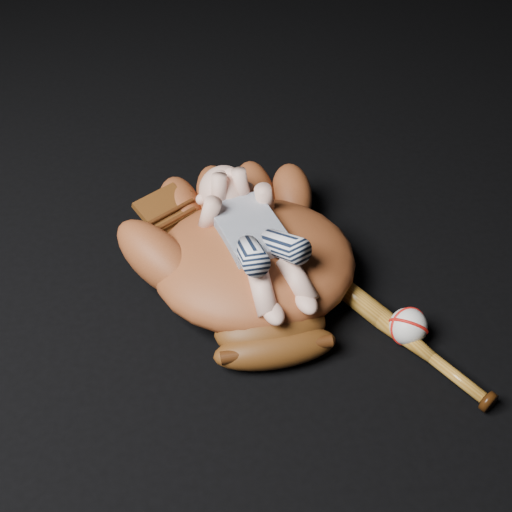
# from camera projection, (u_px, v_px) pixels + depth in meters

# --- Properties ---
(baseball_glove) EXTENTS (0.47, 0.53, 0.16)m
(baseball_glove) POSITION_uv_depth(u_px,v_px,m) (254.00, 254.00, 1.12)
(baseball_glove) COLOR brown
(baseball_glove) RESTS_ON ground
(newborn_baby) EXTENTS (0.25, 0.38, 0.14)m
(newborn_baby) POSITION_uv_depth(u_px,v_px,m) (256.00, 236.00, 1.07)
(newborn_baby) COLOR #E5AB93
(newborn_baby) RESTS_ON baseball_glove
(baseball_bat) EXTENTS (0.23, 0.36, 0.04)m
(baseball_bat) POSITION_uv_depth(u_px,v_px,m) (393.00, 327.00, 1.07)
(baseball_bat) COLOR #9F661E
(baseball_bat) RESTS_ON ground
(baseball) EXTENTS (0.07, 0.07, 0.06)m
(baseball) POSITION_uv_depth(u_px,v_px,m) (408.00, 327.00, 1.06)
(baseball) COLOR silver
(baseball) RESTS_ON ground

